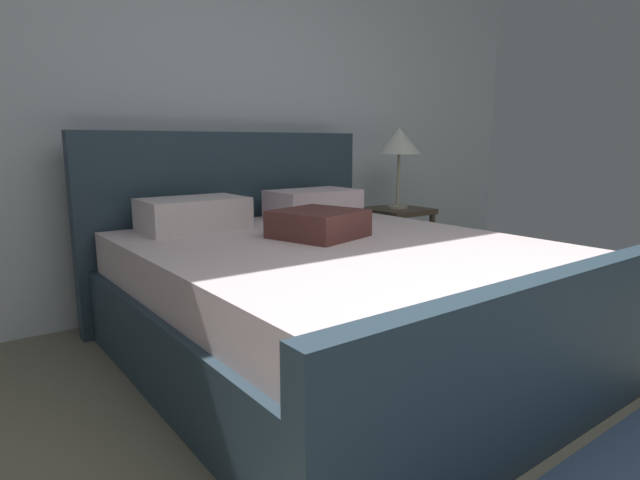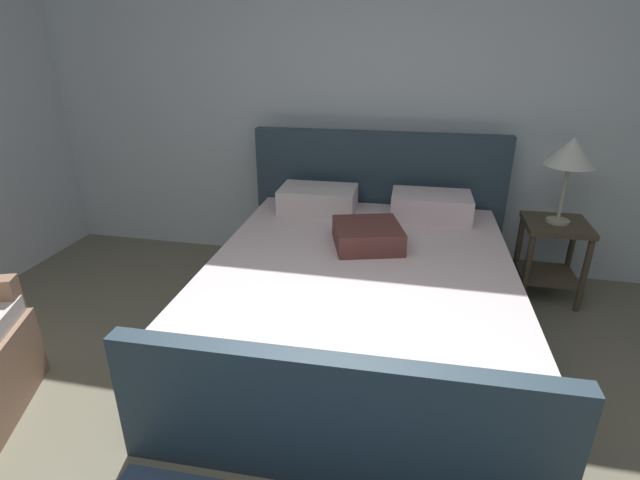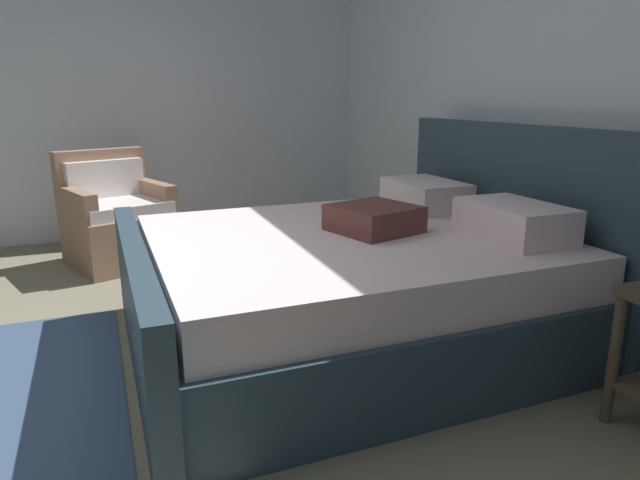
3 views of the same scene
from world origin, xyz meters
TOP-DOWN VIEW (x-y plane):
  - ground_plane at (0.00, 0.00)m, footprint 5.76×5.51m
  - wall_back at (0.00, 2.81)m, footprint 5.88×0.12m
  - wall_side_left at (-2.94, 0.00)m, footprint 0.12×5.63m
  - bed at (0.02, 1.54)m, footprint 2.01×2.29m
  - armchair at (-2.02, 0.35)m, footprint 0.94×0.93m

SIDE VIEW (x-z plane):
  - ground_plane at x=0.00m, z-range -0.02..0.00m
  - bed at x=0.02m, z-range -0.24..0.93m
  - armchair at x=-2.02m, z-range -0.10..0.80m
  - wall_back at x=0.00m, z-range 0.00..2.87m
  - wall_side_left at x=-2.94m, z-range 0.00..2.87m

